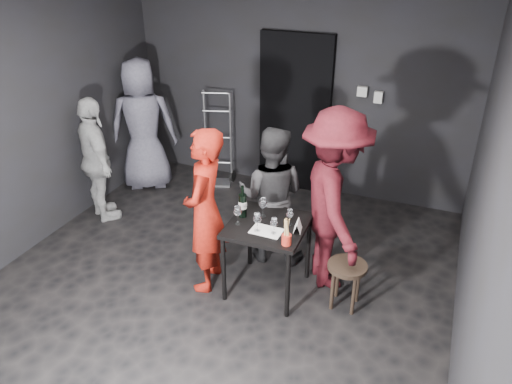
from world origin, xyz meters
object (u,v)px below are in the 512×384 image
at_px(bystander_cream, 96,159).
at_px(breadstick_cup, 287,232).
at_px(woman_black, 271,195).
at_px(wine_bottle, 243,205).
at_px(bystander_grey, 142,113).
at_px(hand_truck, 218,166).
at_px(man_maroon, 336,182).
at_px(server_red, 205,203).
at_px(tasting_table, 268,233).
at_px(stool, 347,272).

bearing_deg(bystander_cream, breadstick_cup, -161.53).
bearing_deg(woman_black, bystander_cream, -7.54).
bearing_deg(wine_bottle, bystander_grey, 144.89).
height_order(hand_truck, breadstick_cup, hand_truck).
xyz_separation_m(woman_black, bystander_cream, (-2.22, 0.00, 0.04)).
bearing_deg(bystander_grey, man_maroon, 129.25).
relative_size(hand_truck, wine_bottle, 4.00).
xyz_separation_m(woman_black, man_maroon, (0.70, -0.17, 0.36)).
bearing_deg(woman_black, server_red, 51.04).
relative_size(woman_black, breadstick_cup, 5.52).
bearing_deg(bystander_grey, woman_black, 126.90).
distance_m(hand_truck, bystander_grey, 1.28).
distance_m(server_red, bystander_grey, 2.43).
relative_size(tasting_table, bystander_cream, 0.47).
distance_m(server_red, breadstick_cup, 0.87).
bearing_deg(man_maroon, hand_truck, 23.02).
height_order(bystander_grey, breadstick_cup, bystander_grey).
bearing_deg(bystander_cream, hand_truck, -85.83).
xyz_separation_m(tasting_table, bystander_cream, (-2.39, 0.55, 0.14)).
xyz_separation_m(server_red, bystander_cream, (-1.80, 0.68, -0.13)).
distance_m(bystander_cream, bystander_grey, 1.00).
height_order(woman_black, bystander_grey, bystander_grey).
relative_size(stool, bystander_grey, 0.22).
bearing_deg(tasting_table, woman_black, 107.14).
bearing_deg(man_maroon, wine_bottle, 83.73).
relative_size(server_red, wine_bottle, 5.65).
height_order(stool, man_maroon, man_maroon).
distance_m(bystander_grey, breadstick_cup, 3.18).
bearing_deg(stool, man_maroon, 125.69).
bearing_deg(wine_bottle, woman_black, 78.14).
height_order(man_maroon, wine_bottle, man_maroon).
bearing_deg(bystander_cream, woman_black, -144.73).
height_order(tasting_table, breadstick_cup, breadstick_cup).
xyz_separation_m(bystander_grey, breadstick_cup, (2.64, -1.77, -0.19)).
distance_m(woman_black, wine_bottle, 0.53).
bearing_deg(hand_truck, tasting_table, -70.29).
bearing_deg(server_red, stool, 86.61).
bearing_deg(stool, bystander_cream, 170.77).
bearing_deg(tasting_table, wine_bottle, 170.94).
bearing_deg(hand_truck, man_maroon, -55.83).
relative_size(bystander_cream, breadstick_cup, 5.83).
relative_size(stool, server_red, 0.26).
bearing_deg(server_red, hand_truck, -166.81).
xyz_separation_m(man_maroon, bystander_grey, (-2.89, 1.14, -0.05)).
distance_m(man_maroon, wine_bottle, 0.90).
relative_size(man_maroon, wine_bottle, 6.83).
xyz_separation_m(server_red, man_maroon, (1.12, 0.51, 0.19)).
height_order(man_maroon, bystander_cream, man_maroon).
relative_size(man_maroon, bystander_grey, 1.05).
distance_m(hand_truck, man_maroon, 2.75).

